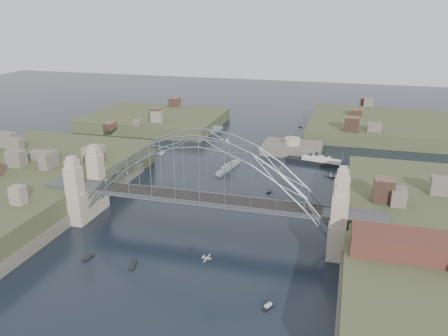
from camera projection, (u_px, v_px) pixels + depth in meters
ground at (204, 230)px, 110.55m from camera, size 500.00×500.00×0.00m
bridge at (203, 183)px, 106.47m from camera, size 84.00×13.80×24.60m
shore_west at (6, 198)px, 124.53m from camera, size 50.50×90.00×12.00m
headland_nw at (155, 124)px, 210.74m from camera, size 60.00×45.00×9.00m
headland_ne at (391, 131)px, 197.47m from camera, size 70.00×55.00×9.50m
fort_island at (292, 153)px, 171.19m from camera, size 22.00×16.00×9.40m
wharf_shed at (407, 245)px, 83.29m from camera, size 20.00×8.00×4.00m
finger_pier at (376, 331)px, 74.92m from camera, size 4.00×22.00×1.40m
naval_cruiser_near at (228, 167)px, 152.45m from camera, size 4.72×15.53×4.62m
naval_cruiser_far at (212, 131)px, 197.75m from camera, size 5.66×16.33×5.48m
ocean_liner at (321, 162)px, 156.48m from camera, size 24.50×7.97×5.97m
aeroplane at (206, 258)px, 85.63m from camera, size 1.73×3.22×0.47m
small_boat_a at (164, 199)px, 128.42m from camera, size 2.05×2.07×0.45m
small_boat_b at (269, 192)px, 132.88m from camera, size 1.19×1.85×0.45m
small_boat_c at (133, 266)px, 94.93m from camera, size 1.90×3.46×0.45m
small_boat_d at (331, 175)px, 144.84m from camera, size 2.48×2.06×2.38m
small_boat_e at (162, 152)px, 169.61m from camera, size 1.45×3.83×1.43m
small_boat_f at (263, 163)px, 158.77m from camera, size 1.65×1.54×0.45m
small_boat_g at (268, 306)px, 81.73m from camera, size 1.93×2.64×1.43m
small_boat_h at (227, 140)px, 183.11m from camera, size 1.94×1.52×2.38m
small_boat_i at (312, 215)px, 118.25m from camera, size 1.15×2.28×0.45m
small_boat_j at (88, 258)px, 97.89m from camera, size 1.45×3.02×0.45m
small_boat_k at (301, 127)px, 206.66m from camera, size 1.61×1.48×0.45m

